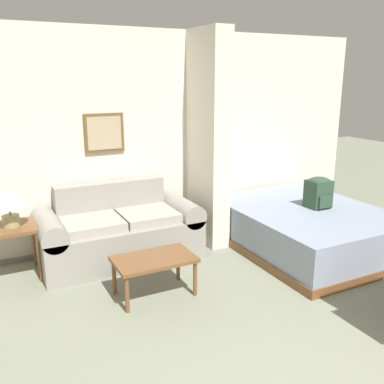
# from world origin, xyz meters

# --- Properties ---
(wall_back) EXTENTS (6.83, 0.16, 2.60)m
(wall_back) POSITION_xyz_m (-0.00, 4.13, 1.29)
(wall_back) COLOR silver
(wall_back) RESTS_ON ground_plane
(wall_partition_pillar) EXTENTS (0.24, 0.72, 2.60)m
(wall_partition_pillar) POSITION_xyz_m (0.88, 3.71, 1.30)
(wall_partition_pillar) COLOR silver
(wall_partition_pillar) RESTS_ON ground_plane
(couch) EXTENTS (1.82, 0.84, 0.86)m
(couch) POSITION_xyz_m (-0.31, 3.65, 0.33)
(couch) COLOR gray
(couch) RESTS_ON ground_plane
(coffee_table) EXTENTS (0.76, 0.47, 0.39)m
(coffee_table) POSITION_xyz_m (-0.27, 2.66, 0.34)
(coffee_table) COLOR brown
(coffee_table) RESTS_ON ground_plane
(side_table) EXTENTS (0.50, 0.50, 0.57)m
(side_table) POSITION_xyz_m (-1.43, 3.66, 0.48)
(side_table) COLOR brown
(side_table) RESTS_ON ground_plane
(table_lamp) EXTENTS (0.38, 0.38, 0.41)m
(table_lamp) POSITION_xyz_m (-1.43, 3.66, 0.85)
(table_lamp) COLOR tan
(table_lamp) RESTS_ON side_table
(bed) EXTENTS (1.66, 2.15, 0.51)m
(bed) POSITION_xyz_m (1.83, 2.97, 0.26)
(bed) COLOR brown
(bed) RESTS_ON ground_plane
(backpack) EXTENTS (0.27, 0.26, 0.38)m
(backpack) POSITION_xyz_m (1.97, 2.90, 0.70)
(backpack) COLOR #2D4733
(backpack) RESTS_ON bed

